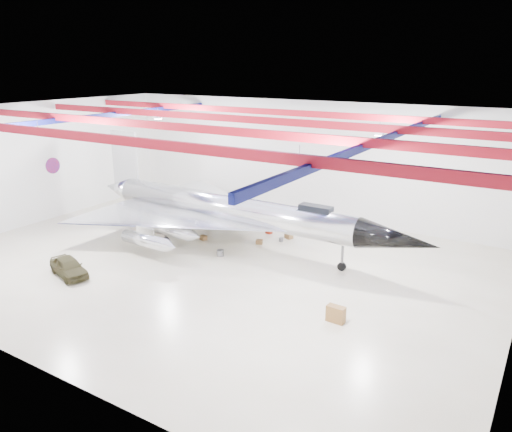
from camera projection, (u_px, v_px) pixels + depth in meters
The scene contains 15 objects.
floor at pixel (212, 264), 36.86m from camera, with size 40.00×40.00×0.00m, color #C0B698.
wall_back at pixel (304, 159), 47.45m from camera, with size 40.00×40.00×0.00m, color silver.
wall_left at pixel (33, 164), 45.28m from camera, with size 30.00×30.00×0.00m, color silver.
ceiling at pixel (208, 113), 33.63m from camera, with size 40.00×40.00×0.00m, color #0A0F38.
ceiling_structure at pixel (208, 124), 33.83m from camera, with size 39.50×29.50×1.08m.
wall_roundel at pixel (53, 166), 47.02m from camera, with size 1.50×1.50×0.10m, color #B21414.
jet_aircraft at pixel (228, 212), 40.15m from camera, with size 30.92×18.01×8.44m.
jeep at pixel (69, 267), 34.70m from camera, with size 1.59×3.94×1.34m, color #37331B.
desk at pixel (336, 314), 28.57m from camera, with size 1.06×0.53×0.97m, color brown.
crate_ply at pixel (203, 238), 41.95m from camera, with size 0.54×0.43×0.38m, color olive.
toolbox_red at pixel (269, 232), 43.53m from camera, with size 0.50×0.40×0.35m, color maroon.
engine_drum at pixel (220, 253), 38.43m from camera, with size 0.54×0.54×0.49m, color #59595B.
parts_bin at pixel (289, 236), 42.31m from camera, with size 0.62×0.50×0.44m, color olive.
oil_barrel at pixel (259, 242), 41.00m from camera, with size 0.52×0.42×0.36m, color olive.
spares_box at pixel (281, 240), 41.58m from camera, with size 0.36×0.36×0.32m, color #59595B.
Camera 1 is at (20.72, -27.38, 14.25)m, focal length 35.00 mm.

